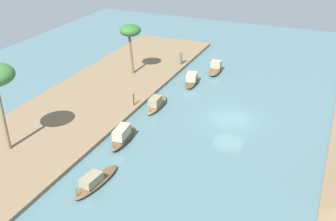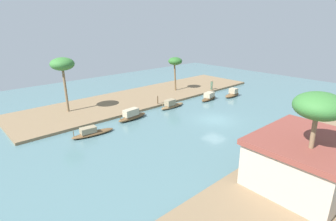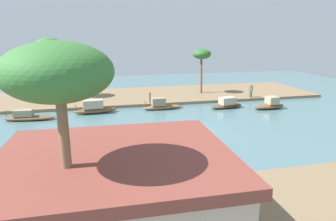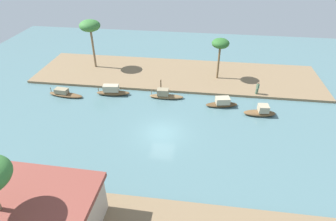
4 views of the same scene
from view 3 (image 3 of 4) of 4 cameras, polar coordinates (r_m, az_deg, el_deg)
river_water at (r=23.68m, az=3.71°, el=-3.84°), size 67.03×67.03×0.00m
riverbank_left at (r=36.46m, az=-2.38°, el=3.07°), size 39.78×10.26×0.31m
sampan_open_hull at (r=32.07m, az=19.50°, el=1.12°), size 3.67×1.51×1.28m
sampan_with_tall_canopy at (r=29.08m, az=-25.94°, el=-1.08°), size 4.63×1.54×1.00m
sampan_downstream_large at (r=29.33m, az=-14.29°, el=0.45°), size 4.27×1.45×1.36m
sampan_foreground at (r=30.00m, az=-1.34°, el=1.03°), size 4.27×1.22×1.22m
sampan_upstream_small at (r=31.20m, az=11.56°, el=1.31°), size 3.89×1.79×1.14m
person_on_near_bank at (r=35.65m, az=16.04°, el=3.60°), size 0.44×0.44×1.59m
mooring_post at (r=31.63m, az=-3.59°, el=2.58°), size 0.14×0.14×1.13m
palm_tree_left_near at (r=36.76m, az=6.70°, el=10.82°), size 2.30×2.30×5.53m
palm_tree_left_far at (r=36.32m, az=-22.51°, el=11.73°), size 2.90×2.90×6.92m
palm_tree_right_tall at (r=8.36m, az=-20.91°, el=6.38°), size 3.02×3.02×7.09m
riverside_building at (r=10.47m, az=-9.94°, el=-16.98°), size 7.76×6.34×3.47m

